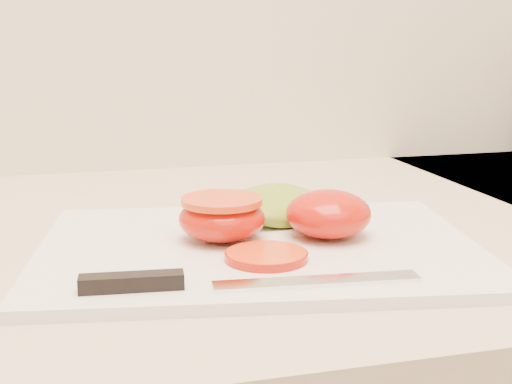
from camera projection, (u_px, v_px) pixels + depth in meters
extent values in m
cube|color=beige|center=(376.00, 229.00, 0.78)|extent=(3.92, 0.65, 0.03)
cube|color=white|center=(259.00, 249.00, 0.64)|extent=(0.43, 0.34, 0.01)
ellipsoid|color=red|center=(328.00, 214.00, 0.65)|extent=(0.08, 0.08, 0.04)
ellipsoid|color=red|center=(222.00, 219.00, 0.65)|extent=(0.08, 0.08, 0.04)
cylinder|color=red|center=(222.00, 201.00, 0.64)|extent=(0.07, 0.07, 0.01)
cylinder|color=#EC4514|center=(266.00, 256.00, 0.59)|extent=(0.07, 0.07, 0.01)
ellipsoid|color=#91C032|center=(282.00, 205.00, 0.72)|extent=(0.15, 0.15, 0.03)
cube|color=silver|center=(317.00, 281.00, 0.54)|extent=(0.16, 0.04, 0.00)
cube|color=black|center=(132.00, 282.00, 0.52)|extent=(0.08, 0.02, 0.01)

